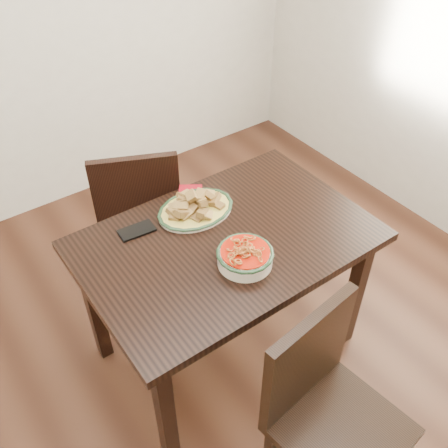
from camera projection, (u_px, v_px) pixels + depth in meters
floor at (222, 364)px, 2.49m from camera, size 3.50×3.50×0.00m
wall_back at (34, 1)px, 2.70m from camera, size 3.50×0.10×2.60m
dining_table at (227, 254)px, 2.15m from camera, size 1.21×0.81×0.75m
chair_far at (139, 209)px, 2.62m from camera, size 0.56×0.56×0.89m
chair_near at (325, 404)px, 1.79m from camera, size 0.47×0.47×0.89m
fish_plate at (195, 204)px, 2.18m from camera, size 0.35×0.27×0.11m
noodle_bowl at (245, 255)px, 1.94m from camera, size 0.23×0.23×0.08m
smartphone at (137, 231)px, 2.11m from camera, size 0.16×0.09×0.01m
napkin at (190, 191)px, 2.31m from camera, size 0.14×0.13×0.01m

